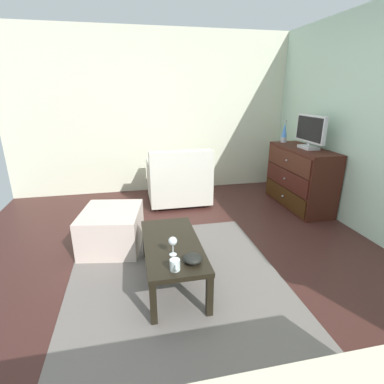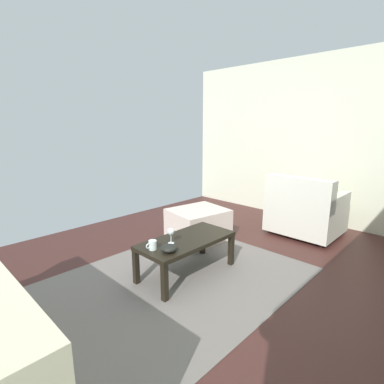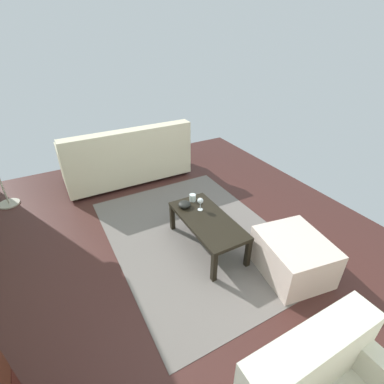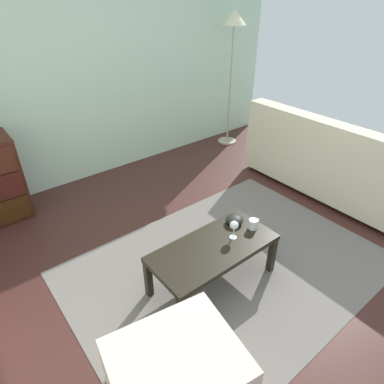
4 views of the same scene
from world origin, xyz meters
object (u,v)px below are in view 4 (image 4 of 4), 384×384
object	(u,v)px
wine_glass	(234,226)
standing_lamp	(234,32)
bowl_decorative	(234,220)
couch_large	(331,162)
coffee_table	(213,251)
ottoman	(177,377)
mug	(253,224)

from	to	relation	value
wine_glass	standing_lamp	xyz separation A→B (m)	(1.92, 2.05, 1.07)
bowl_decorative	couch_large	distance (m)	1.73
coffee_table	standing_lamp	size ratio (longest dim) A/B	0.55
coffee_table	ottoman	bearing A→B (deg)	-144.17
wine_glass	mug	world-z (taller)	wine_glass
coffee_table	couch_large	bearing A→B (deg)	7.39
mug	standing_lamp	distance (m)	2.91
coffee_table	mug	xyz separation A→B (m)	(0.40, -0.04, 0.09)
bowl_decorative	ottoman	xyz separation A→B (m)	(-1.09, -0.66, -0.21)
ottoman	standing_lamp	distance (m)	4.09
mug	couch_large	world-z (taller)	couch_large
wine_glass	couch_large	xyz separation A→B (m)	(1.86, 0.28, -0.15)
couch_large	ottoman	xyz separation A→B (m)	(-2.81, -0.82, -0.15)
mug	ottoman	xyz separation A→B (m)	(-1.17, -0.51, -0.22)
wine_glass	ottoman	distance (m)	1.13
wine_glass	mug	bearing A→B (deg)	-4.46
coffee_table	bowl_decorative	bearing A→B (deg)	18.58
mug	ottoman	world-z (taller)	mug
couch_large	coffee_table	bearing A→B (deg)	-172.61
ottoman	bowl_decorative	bearing A→B (deg)	31.16
wine_glass	ottoman	size ratio (longest dim) A/B	0.22
coffee_table	couch_large	distance (m)	2.07
wine_glass	bowl_decorative	xyz separation A→B (m)	(0.14, 0.13, -0.08)
ottoman	standing_lamp	xyz separation A→B (m)	(2.87, 2.58, 1.36)
mug	bowl_decorative	xyz separation A→B (m)	(-0.07, 0.15, -0.01)
coffee_table	standing_lamp	bearing A→B (deg)	43.81
coffee_table	bowl_decorative	size ratio (longest dim) A/B	6.84
bowl_decorative	mug	bearing A→B (deg)	-63.94
wine_glass	bowl_decorative	distance (m)	0.21
couch_large	ottoman	bearing A→B (deg)	-163.82
mug	ottoman	size ratio (longest dim) A/B	0.16
wine_glass	standing_lamp	world-z (taller)	standing_lamp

